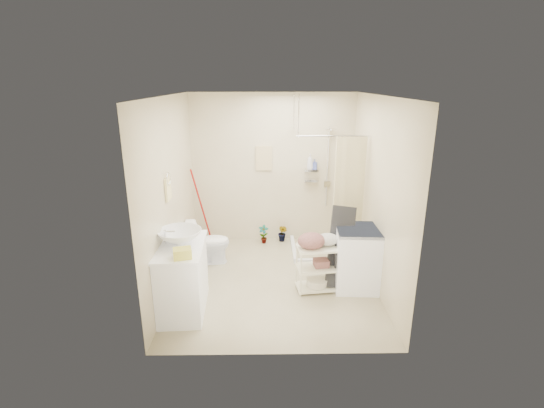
% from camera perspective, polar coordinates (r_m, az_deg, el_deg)
% --- Properties ---
extents(floor, '(3.20, 3.20, 0.00)m').
position_cam_1_polar(floor, '(5.83, 0.35, -11.07)').
color(floor, tan).
rests_on(floor, ground).
extents(ceiling, '(2.80, 3.20, 0.04)m').
position_cam_1_polar(ceiling, '(5.12, 0.41, 15.41)').
color(ceiling, silver).
rests_on(ceiling, ground).
extents(wall_back, '(2.80, 0.04, 2.60)m').
position_cam_1_polar(wall_back, '(6.88, 0.09, 5.04)').
color(wall_back, beige).
rests_on(wall_back, ground).
extents(wall_front, '(2.80, 0.04, 2.60)m').
position_cam_1_polar(wall_front, '(3.82, 0.89, -5.45)').
color(wall_front, beige).
rests_on(wall_front, ground).
extents(wall_left, '(0.04, 3.20, 2.60)m').
position_cam_1_polar(wall_left, '(5.48, -14.42, 1.19)').
color(wall_left, beige).
rests_on(wall_left, ground).
extents(wall_right, '(0.04, 3.20, 2.60)m').
position_cam_1_polar(wall_right, '(5.54, 15.02, 1.31)').
color(wall_right, beige).
rests_on(wall_right, ground).
extents(vanity, '(0.61, 1.02, 0.88)m').
position_cam_1_polar(vanity, '(5.11, -12.82, -10.36)').
color(vanity, white).
rests_on(vanity, ground).
extents(sink, '(0.63, 0.63, 0.18)m').
position_cam_1_polar(sink, '(4.92, -13.21, -4.65)').
color(sink, silver).
rests_on(sink, vanity).
extents(counter_basket, '(0.24, 0.20, 0.11)m').
position_cam_1_polar(counter_basket, '(4.56, -12.86, -6.97)').
color(counter_basket, '#D1CC47').
rests_on(counter_basket, vanity).
extents(floor_basket, '(0.30, 0.24, 0.15)m').
position_cam_1_polar(floor_basket, '(5.03, -12.19, -15.55)').
color(floor_basket, yellow).
rests_on(floor_basket, ground).
extents(toilet, '(0.71, 0.45, 0.69)m').
position_cam_1_polar(toilet, '(6.32, -9.28, -5.49)').
color(toilet, white).
rests_on(toilet, ground).
extents(mop, '(0.16, 0.16, 1.36)m').
position_cam_1_polar(mop, '(6.98, -10.51, -0.34)').
color(mop, '#9E0F0B').
rests_on(mop, ground).
extents(potted_plant_a, '(0.19, 0.14, 0.33)m').
position_cam_1_polar(potted_plant_a, '(7.01, -1.24, -4.41)').
color(potted_plant_a, brown).
rests_on(potted_plant_a, ground).
extents(potted_plant_b, '(0.22, 0.22, 0.32)m').
position_cam_1_polar(potted_plant_b, '(7.09, 1.55, -4.23)').
color(potted_plant_b, brown).
rests_on(potted_plant_b, ground).
extents(hanging_towel, '(0.28, 0.03, 0.42)m').
position_cam_1_polar(hanging_towel, '(6.82, -1.17, 6.64)').
color(hanging_towel, '#CDBD8A').
rests_on(hanging_towel, wall_back).
extents(towel_ring, '(0.04, 0.22, 0.34)m').
position_cam_1_polar(towel_ring, '(5.24, -14.84, 2.36)').
color(towel_ring, '#FDED9A').
rests_on(towel_ring, wall_left).
extents(tp_holder, '(0.08, 0.12, 0.14)m').
position_cam_1_polar(tp_holder, '(5.70, -13.48, -4.26)').
color(tp_holder, white).
rests_on(tp_holder, wall_left).
extents(shower, '(1.10, 1.10, 2.10)m').
position_cam_1_polar(shower, '(6.48, 7.72, 1.80)').
color(shower, silver).
rests_on(shower, ground).
extents(shampoo_bottle_a, '(0.10, 0.10, 0.27)m').
position_cam_1_polar(shampoo_bottle_a, '(6.79, 5.54, 6.12)').
color(shampoo_bottle_a, silver).
rests_on(shampoo_bottle_a, shower).
extents(shampoo_bottle_b, '(0.10, 0.10, 0.17)m').
position_cam_1_polar(shampoo_bottle_b, '(6.83, 6.20, 5.74)').
color(shampoo_bottle_b, '#434F97').
rests_on(shampoo_bottle_b, shower).
extents(washing_machine, '(0.63, 0.65, 0.87)m').
position_cam_1_polar(washing_machine, '(5.63, 12.19, -7.64)').
color(washing_machine, white).
rests_on(washing_machine, ground).
extents(laundry_rack, '(0.60, 0.39, 0.77)m').
position_cam_1_polar(laundry_rack, '(5.47, 6.61, -8.67)').
color(laundry_rack, '#EDE8C7').
rests_on(laundry_rack, ground).
extents(ironing_board, '(0.34, 0.12, 1.18)m').
position_cam_1_polar(ironing_board, '(5.54, 9.89, -6.14)').
color(ironing_board, black).
rests_on(ironing_board, ground).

